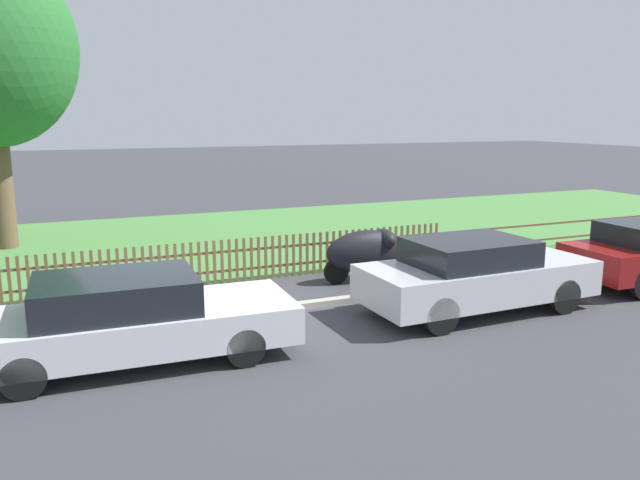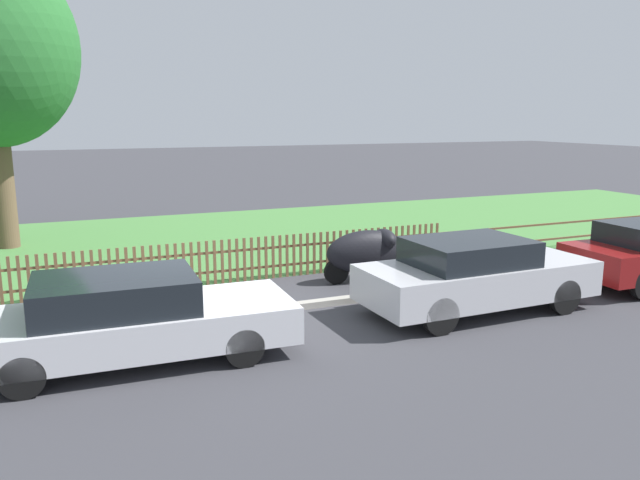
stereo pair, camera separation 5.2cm
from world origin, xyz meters
name	(u,v)px [view 2 (the right image)]	position (x,y,z in m)	size (l,w,h in m)	color
ground_plane	(198,324)	(0.00, 0.00, 0.00)	(120.00, 120.00, 0.00)	#38383D
kerb_stone	(196,319)	(0.00, 0.10, 0.06)	(43.58, 0.20, 0.12)	#9E998E
grass_strip	(142,244)	(0.00, 7.24, 0.01)	(43.58, 9.71, 0.01)	#477F3D
park_fence	(172,266)	(0.00, 2.39, 0.47)	(43.58, 0.05, 0.94)	brown
parked_car_navy_estate	(129,318)	(-1.23, -1.25, 0.65)	(4.64, 1.88, 1.28)	silver
parked_car_red_compact	(475,274)	(4.76, -1.25, 0.69)	(4.30, 1.81, 1.34)	#BCBCC1
covered_motorcycle	(368,251)	(3.97, 1.38, 0.66)	(1.90, 0.78, 1.10)	black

